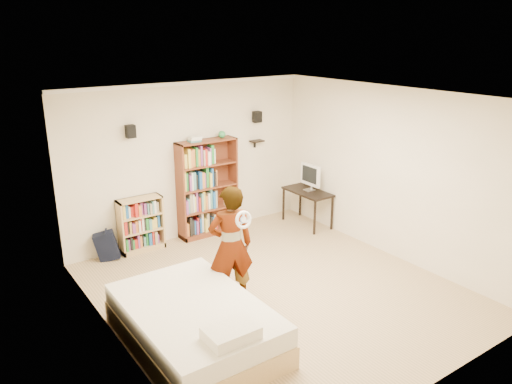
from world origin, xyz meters
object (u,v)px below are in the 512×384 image
Objects in this scene: low_bookshelf at (141,224)px; computer_desk at (307,208)px; person at (231,246)px; daybed at (194,319)px; tall_bookshelf at (208,188)px.

low_bookshelf reaches higher than computer_desk.
computer_desk is 3.13m from person.
computer_desk is 0.60× the size of person.
daybed is 1.13m from person.
tall_bookshelf is 3.35m from daybed.
tall_bookshelf is 1.32m from low_bookshelf.
daybed is (-3.52, -2.12, -0.02)m from computer_desk.
tall_bookshelf is 1.88× the size of low_bookshelf.
person reaches higher than daybed.
tall_bookshelf is 2.42m from person.
tall_bookshelf reaches higher than computer_desk.
person is (-0.93, -2.23, -0.04)m from tall_bookshelf.
low_bookshelf is 2.31m from person.
low_bookshelf is at bearing -64.84° from person.
computer_desk reaches higher than daybed.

